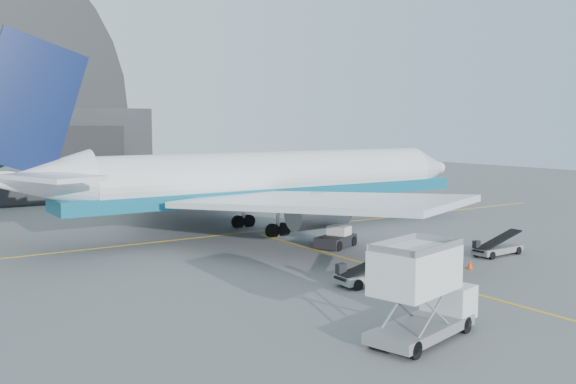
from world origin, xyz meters
TOP-DOWN VIEW (x-y plane):
  - ground at (0.00, 0.00)m, footprint 200.00×200.00m
  - taxi_lines at (0.00, 12.67)m, footprint 80.00×42.12m
  - distant_bldg_a at (38.00, 72.00)m, footprint 14.00×8.00m
  - distant_bldg_b at (55.00, 68.00)m, footprint 8.00×6.00m
  - airliner at (0.90, 19.82)m, footprint 48.64×47.17m
  - catering_truck at (-8.58, -10.19)m, footprint 6.78×3.86m
  - pushback_tug at (2.19, 9.89)m, footprint 4.20×3.38m
  - belt_loader_a at (-3.47, -0.95)m, footprint 5.25×1.99m
  - belt_loader_b at (10.20, 0.43)m, footprint 4.70×1.78m
  - traffic_cone at (4.98, -1.48)m, footprint 0.41×0.41m

SIDE VIEW (x-z plane):
  - ground at x=0.00m, z-range 0.00..0.00m
  - distant_bldg_a at x=38.00m, z-range -2.00..2.00m
  - distant_bldg_b at x=55.00m, z-range -1.40..1.40m
  - taxi_lines at x=0.00m, z-range 0.00..0.02m
  - traffic_cone at x=4.98m, z-range -0.02..0.58m
  - belt_loader_b at x=10.20m, z-range -0.34..1.44m
  - belt_loader_a at x=-3.47m, z-range -0.38..1.61m
  - pushback_tug at x=2.19m, z-range -0.21..1.50m
  - catering_truck at x=-8.58m, z-range 0.03..4.42m
  - airliner at x=0.90m, z-range -3.76..13.31m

